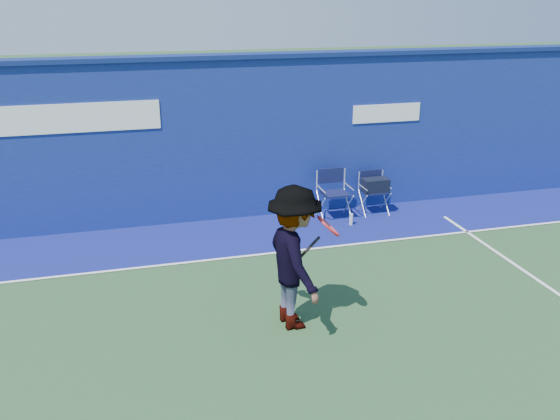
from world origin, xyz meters
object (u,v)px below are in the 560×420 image
object	(u,v)px
water_bottle	(351,219)
tennis_player	(295,258)
directors_chair_left	(334,204)
directors_chair_right	(374,197)

from	to	relation	value
water_bottle	tennis_player	distance (m)	3.80
directors_chair_left	tennis_player	bearing A→B (deg)	-117.27
water_bottle	tennis_player	size ratio (longest dim) A/B	0.12
tennis_player	directors_chair_left	bearing A→B (deg)	62.73
directors_chair_left	tennis_player	world-z (taller)	tennis_player
directors_chair_left	water_bottle	bearing A→B (deg)	-63.98
directors_chair_right	tennis_player	size ratio (longest dim) A/B	0.44
water_bottle	directors_chair_right	bearing A→B (deg)	36.40
directors_chair_right	tennis_player	bearing A→B (deg)	-126.62
water_bottle	tennis_player	xyz separation A→B (m)	(-2.01, -3.11, 0.84)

